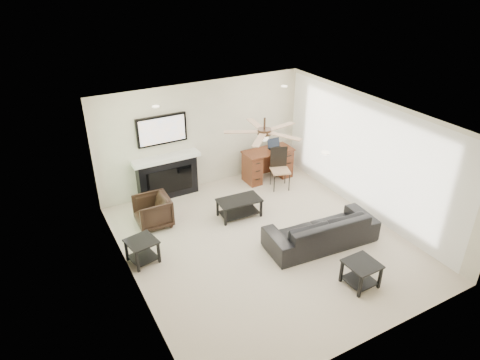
{
  "coord_description": "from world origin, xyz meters",
  "views": [
    {
      "loc": [
        -3.65,
        -5.7,
        4.93
      ],
      "look_at": [
        -0.23,
        0.56,
        1.16
      ],
      "focal_mm": 32.0,
      "sensor_mm": 36.0,
      "label": 1
    }
  ],
  "objects_px": {
    "armchair": "(153,211)",
    "desk": "(268,164)",
    "fireplace_unit": "(166,158)",
    "coffee_table": "(239,208)",
    "sofa": "(321,229)"
  },
  "relations": [
    {
      "from": "armchair",
      "to": "coffee_table",
      "type": "bearing_deg",
      "value": 74.16
    },
    {
      "from": "armchair",
      "to": "desk",
      "type": "distance_m",
      "value": 3.21
    },
    {
      "from": "coffee_table",
      "to": "fireplace_unit",
      "type": "height_order",
      "value": "fireplace_unit"
    },
    {
      "from": "sofa",
      "to": "desk",
      "type": "xyz_separation_m",
      "value": [
        0.54,
        2.79,
        0.07
      ]
    },
    {
      "from": "coffee_table",
      "to": "desk",
      "type": "relative_size",
      "value": 0.74
    },
    {
      "from": "sofa",
      "to": "armchair",
      "type": "xyz_separation_m",
      "value": [
        -2.6,
        2.15,
        0.0
      ]
    },
    {
      "from": "armchair",
      "to": "fireplace_unit",
      "type": "relative_size",
      "value": 0.36
    },
    {
      "from": "armchair",
      "to": "desk",
      "type": "xyz_separation_m",
      "value": [
        3.14,
        0.64,
        0.06
      ]
    },
    {
      "from": "sofa",
      "to": "armchair",
      "type": "relative_size",
      "value": 3.09
    },
    {
      "from": "desk",
      "to": "sofa",
      "type": "bearing_deg",
      "value": -101.0
    },
    {
      "from": "armchair",
      "to": "sofa",
      "type": "bearing_deg",
      "value": 52.5
    },
    {
      "from": "fireplace_unit",
      "to": "desk",
      "type": "relative_size",
      "value": 1.57
    },
    {
      "from": "sofa",
      "to": "coffee_table",
      "type": "xyz_separation_m",
      "value": [
        -0.9,
        1.6,
        -0.11
      ]
    },
    {
      "from": "sofa",
      "to": "armchair",
      "type": "bearing_deg",
      "value": -34.85
    },
    {
      "from": "sofa",
      "to": "armchair",
      "type": "height_order",
      "value": "armchair"
    }
  ]
}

